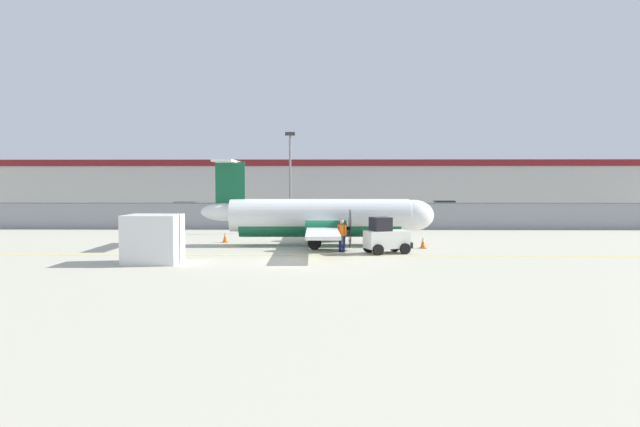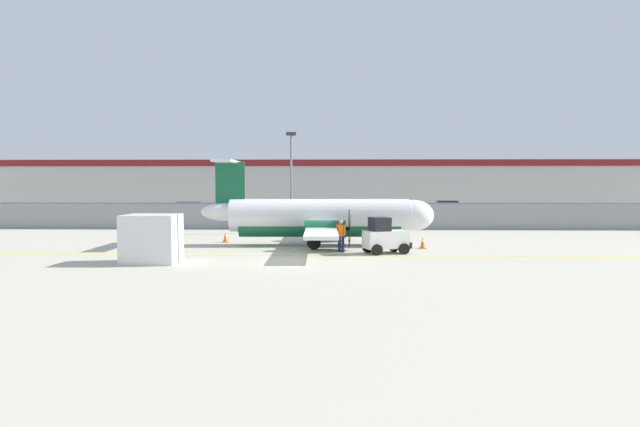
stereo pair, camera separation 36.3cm
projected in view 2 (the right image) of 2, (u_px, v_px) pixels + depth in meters
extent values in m
plane|color=#B2AD99|center=(307.00, 261.00, 26.50)|extent=(140.00, 140.00, 0.00)
cube|color=yellow|center=(309.00, 255.00, 28.50)|extent=(84.00, 0.20, 0.01)
cube|color=gray|center=(318.00, 217.00, 44.41)|extent=(98.00, 0.04, 2.00)
cylinder|color=slate|center=(318.00, 203.00, 44.36)|extent=(98.00, 0.10, 0.10)
cube|color=#38383A|center=(321.00, 219.00, 55.94)|extent=(98.00, 17.00, 0.12)
cube|color=beige|center=(325.00, 186.00, 74.24)|extent=(91.00, 8.00, 6.50)
cube|color=maroon|center=(324.00, 163.00, 70.09)|extent=(91.00, 0.20, 0.80)
cylinder|color=white|center=(320.00, 215.00, 33.13)|extent=(10.42, 2.13, 1.90)
ellipsoid|color=white|center=(413.00, 215.00, 33.11)|extent=(2.43, 1.86, 1.80)
ellipsoid|color=white|center=(226.00, 212.00, 33.13)|extent=(2.95, 1.11, 1.05)
cylinder|color=#145938|center=(320.00, 224.00, 33.16)|extent=(9.34, 1.69, 1.48)
cube|color=white|center=(321.00, 225.00, 33.16)|extent=(1.96, 16.03, 0.18)
cylinder|color=#145938|center=(324.00, 222.00, 35.75)|extent=(2.22, 0.95, 0.90)
cone|color=black|center=(343.00, 222.00, 35.75)|extent=(0.46, 0.45, 0.44)
cylinder|color=#262626|center=(345.00, 222.00, 35.75)|extent=(0.09, 2.10, 2.10)
cylinder|color=#145938|center=(325.00, 229.00, 30.56)|extent=(2.22, 0.95, 0.90)
cone|color=black|center=(346.00, 229.00, 30.56)|extent=(0.46, 0.45, 0.44)
cylinder|color=#262626|center=(349.00, 229.00, 30.56)|extent=(0.09, 2.10, 2.10)
cube|color=#145938|center=(230.00, 189.00, 33.06)|extent=(1.70, 0.22, 3.10)
cube|color=white|center=(228.00, 162.00, 32.98)|extent=(1.21, 4.82, 0.14)
cylinder|color=#59595B|center=(382.00, 232.00, 33.17)|extent=(0.14, 0.14, 0.97)
cylinder|color=black|center=(382.00, 240.00, 33.19)|extent=(0.60, 0.23, 0.60)
cylinder|color=#59595B|center=(315.00, 228.00, 35.38)|extent=(0.14, 0.14, 0.90)
cylinder|color=black|center=(315.00, 235.00, 35.41)|extent=(0.76, 0.24, 0.76)
cylinder|color=#59595B|center=(314.00, 235.00, 30.97)|extent=(0.14, 0.14, 0.90)
cylinder|color=black|center=(314.00, 243.00, 31.00)|extent=(0.76, 0.24, 0.76)
cube|color=silver|center=(386.00, 239.00, 29.28)|extent=(2.44, 1.77, 0.90)
cube|color=black|center=(380.00, 224.00, 29.13)|extent=(1.18, 1.24, 0.70)
cube|color=black|center=(406.00, 244.00, 29.66)|extent=(0.52, 1.09, 0.30)
cylinder|color=black|center=(394.00, 246.00, 30.11)|extent=(0.59, 0.36, 0.56)
cylinder|color=black|center=(404.00, 249.00, 28.97)|extent=(0.59, 0.36, 0.56)
cylinder|color=black|center=(368.00, 247.00, 29.64)|extent=(0.59, 0.36, 0.56)
cylinder|color=black|center=(377.00, 250.00, 28.50)|extent=(0.59, 0.36, 0.56)
cylinder|color=#191E4C|center=(343.00, 244.00, 29.78)|extent=(0.21, 0.21, 0.85)
cylinder|color=#191E4C|center=(339.00, 244.00, 29.87)|extent=(0.21, 0.21, 0.85)
cylinder|color=orange|center=(341.00, 230.00, 29.79)|extent=(0.46, 0.46, 0.60)
cylinder|color=orange|center=(345.00, 230.00, 29.68)|extent=(0.13, 0.13, 0.55)
cylinder|color=orange|center=(337.00, 230.00, 29.89)|extent=(0.13, 0.13, 0.55)
sphere|color=tan|center=(341.00, 222.00, 29.76)|extent=(0.22, 0.22, 0.22)
cube|color=silver|center=(152.00, 239.00, 25.88)|extent=(2.41, 2.01, 2.20)
cube|color=#333338|center=(152.00, 239.00, 25.88)|extent=(2.44, 0.09, 2.20)
cube|color=orange|center=(423.00, 248.00, 31.59)|extent=(0.36, 0.36, 0.04)
cone|color=orange|center=(423.00, 242.00, 31.57)|extent=(0.28, 0.28, 0.60)
cylinder|color=white|center=(423.00, 241.00, 31.57)|extent=(0.17, 0.17, 0.08)
cube|color=orange|center=(225.00, 242.00, 34.83)|extent=(0.36, 0.36, 0.04)
cone|color=orange|center=(225.00, 237.00, 34.81)|extent=(0.28, 0.28, 0.60)
cylinder|color=white|center=(225.00, 235.00, 34.80)|extent=(0.17, 0.17, 0.08)
cube|color=navy|center=(190.00, 211.00, 58.51)|extent=(4.23, 1.77, 0.80)
cube|color=#262D38|center=(188.00, 204.00, 58.47)|extent=(2.23, 1.60, 0.56)
cylinder|color=black|center=(205.00, 214.00, 59.41)|extent=(0.60, 0.21, 0.60)
cylinder|color=black|center=(202.00, 215.00, 57.61)|extent=(0.60, 0.21, 0.60)
cylinder|color=black|center=(179.00, 214.00, 59.43)|extent=(0.60, 0.21, 0.60)
cylinder|color=black|center=(174.00, 215.00, 57.64)|extent=(0.60, 0.21, 0.60)
cube|color=navy|center=(293.00, 209.00, 62.16)|extent=(4.38, 2.20, 0.80)
cube|color=#262D38|center=(291.00, 203.00, 62.11)|extent=(2.37, 1.82, 0.56)
cylinder|color=black|center=(305.00, 212.00, 63.20)|extent=(0.62, 0.27, 0.60)
cylinder|color=black|center=(306.00, 213.00, 61.42)|extent=(0.62, 0.27, 0.60)
cylinder|color=black|center=(280.00, 212.00, 62.94)|extent=(0.62, 0.27, 0.60)
cylinder|color=black|center=(280.00, 213.00, 61.15)|extent=(0.62, 0.27, 0.60)
cube|color=navy|center=(364.00, 212.00, 56.80)|extent=(4.35, 2.10, 0.80)
cube|color=#262D38|center=(362.00, 205.00, 56.78)|extent=(2.34, 1.77, 0.56)
cylinder|color=black|center=(378.00, 215.00, 57.54)|extent=(0.62, 0.26, 0.60)
cylinder|color=black|center=(378.00, 216.00, 55.75)|extent=(0.62, 0.26, 0.60)
cylinder|color=black|center=(351.00, 214.00, 57.89)|extent=(0.62, 0.26, 0.60)
cylinder|color=black|center=(349.00, 215.00, 56.10)|extent=(0.62, 0.26, 0.60)
cube|color=gray|center=(446.00, 209.00, 62.00)|extent=(4.30, 1.95, 0.80)
cube|color=#262D38|center=(447.00, 203.00, 61.95)|extent=(2.29, 1.69, 0.56)
cylinder|color=black|center=(434.00, 213.00, 61.24)|extent=(0.61, 0.24, 0.60)
cylinder|color=black|center=(432.00, 212.00, 63.03)|extent=(0.61, 0.24, 0.60)
cylinder|color=black|center=(460.00, 213.00, 61.00)|extent=(0.61, 0.24, 0.60)
cylinder|color=black|center=(458.00, 212.00, 62.79)|extent=(0.61, 0.24, 0.60)
cylinder|color=slate|center=(291.00, 185.00, 41.02)|extent=(0.16, 0.16, 7.00)
cube|color=#333333|center=(291.00, 134.00, 40.83)|extent=(0.70, 0.30, 0.24)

